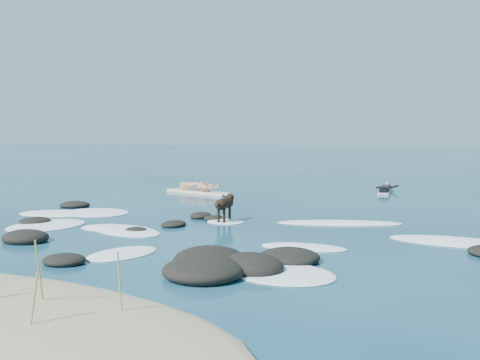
% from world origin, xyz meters
% --- Properties ---
extents(ground, '(160.00, 160.00, 0.00)m').
position_xyz_m(ground, '(0.00, 0.00, 0.00)').
color(ground, '#0A2642').
rests_on(ground, ground).
extents(reef_rocks, '(14.61, 7.62, 0.45)m').
position_xyz_m(reef_rocks, '(-0.03, -3.29, 0.09)').
color(reef_rocks, black).
rests_on(reef_rocks, ground).
extents(breaking_foam, '(14.55, 7.68, 0.12)m').
position_xyz_m(breaking_foam, '(-0.67, -0.82, 0.01)').
color(breaking_foam, white).
rests_on(breaking_foam, ground).
extents(standing_surfer_rig, '(3.59, 1.24, 2.05)m').
position_xyz_m(standing_surfer_rig, '(-4.33, 6.69, 0.81)').
color(standing_surfer_rig, '#F2E5C2').
rests_on(standing_surfer_rig, ground).
extents(paddling_surfer_rig, '(0.98, 2.20, 0.38)m').
position_xyz_m(paddling_surfer_rig, '(2.71, 10.34, 0.13)').
color(paddling_surfer_rig, silver).
rests_on(paddling_surfer_rig, ground).
extents(dog, '(0.39, 1.28, 0.81)m').
position_xyz_m(dog, '(-0.18, 0.69, 0.54)').
color(dog, black).
rests_on(dog, ground).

